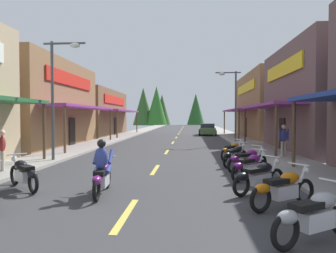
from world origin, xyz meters
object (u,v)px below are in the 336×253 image
object	(u,v)px
streetlamp_left	(59,83)
streetlamp_right	(232,96)
parked_car_curbside	(207,129)
motorcycle_parked_right_5	(235,155)
pedestrian_browsing	(284,139)
motorcycle_parked_right_0	(315,215)
motorcycle_parked_right_6	(232,151)
motorcycle_parked_left_3	(24,173)
motorcycle_parked_right_3	(250,166)
rider_cruising_lead	(102,172)
motorcycle_parked_right_2	(259,176)
motorcycle_parked_right_4	(247,160)
motorcycle_parked_right_1	(283,188)
pedestrian_by_shop	(2,148)

from	to	relation	value
streetlamp_left	streetlamp_right	bearing A→B (deg)	48.44
streetlamp_right	parked_car_curbside	bearing A→B (deg)	96.30
motorcycle_parked_right_5	pedestrian_browsing	world-z (taller)	pedestrian_browsing
motorcycle_parked_right_0	pedestrian_browsing	bearing A→B (deg)	43.71
motorcycle_parked_right_6	pedestrian_browsing	world-z (taller)	pedestrian_browsing
streetlamp_right	motorcycle_parked_right_5	size ratio (longest dim) A/B	3.30
streetlamp_right	motorcycle_parked_left_3	world-z (taller)	streetlamp_right
parked_car_curbside	motorcycle_parked_right_3	bearing A→B (deg)	-178.28
rider_cruising_lead	streetlamp_left	bearing A→B (deg)	28.29
motorcycle_parked_right_6	motorcycle_parked_left_3	bearing A→B (deg)	171.78
motorcycle_parked_right_0	motorcycle_parked_left_3	size ratio (longest dim) A/B	1.11
motorcycle_parked_right_3	motorcycle_parked_right_0	bearing A→B (deg)	-133.92
streetlamp_left	motorcycle_parked_right_2	bearing A→B (deg)	-33.07
streetlamp_left	motorcycle_parked_right_4	distance (m)	9.34
motorcycle_parked_right_1	parked_car_curbside	distance (m)	29.39
streetlamp_right	motorcycle_parked_right_3	bearing A→B (deg)	-95.22
rider_cruising_lead	motorcycle_parked_right_2	bearing A→B (deg)	-88.18
streetlamp_left	parked_car_curbside	xyz separation A→B (m)	(8.36, 22.59, -3.11)
streetlamp_left	pedestrian_browsing	world-z (taller)	streetlamp_left
motorcycle_parked_right_5	parked_car_curbside	distance (m)	23.09
motorcycle_parked_right_2	parked_car_curbside	distance (m)	27.94
streetlamp_right	motorcycle_parked_left_3	size ratio (longest dim) A/B	3.50
motorcycle_parked_right_2	motorcycle_parked_right_4	xyz separation A→B (m)	(0.30, 3.40, 0.00)
motorcycle_parked_right_6	pedestrian_by_shop	bearing A→B (deg)	153.50
motorcycle_parked_right_3	motorcycle_parked_right_4	distance (m)	1.55
motorcycle_parked_right_1	parked_car_curbside	bearing A→B (deg)	57.76
motorcycle_parked_right_0	motorcycle_parked_right_2	world-z (taller)	same
streetlamp_right	motorcycle_parked_right_0	xyz separation A→B (m)	(-1.25, -19.66, -3.36)
motorcycle_parked_right_4	motorcycle_parked_left_3	distance (m)	8.03
streetlamp_right	motorcycle_parked_left_3	distance (m)	18.62
motorcycle_parked_right_3	motorcycle_parked_right_1	bearing A→B (deg)	-132.57
motorcycle_parked_right_4	motorcycle_parked_right_6	size ratio (longest dim) A/B	1.04
motorcycle_parked_left_3	parked_car_curbside	size ratio (longest dim) A/B	0.39
motorcycle_parked_right_1	pedestrian_browsing	world-z (taller)	pedestrian_browsing
motorcycle_parked_right_3	parked_car_curbside	world-z (taller)	parked_car_curbside
streetlamp_right	motorcycle_parked_right_5	distance (m)	11.95
streetlamp_right	motorcycle_parked_right_0	distance (m)	19.99
streetlamp_left	motorcycle_parked_left_3	distance (m)	6.45
motorcycle_parked_right_6	motorcycle_parked_right_1	bearing A→B (deg)	-141.06
rider_cruising_lead	pedestrian_browsing	xyz separation A→B (m)	(7.38, 8.06, 0.39)
motorcycle_parked_right_0	motorcycle_parked_right_5	bearing A→B (deg)	58.85
motorcycle_parked_right_4	pedestrian_by_shop	size ratio (longest dim) A/B	1.07
rider_cruising_lead	pedestrian_browsing	size ratio (longest dim) A/B	1.20
motorcycle_parked_right_0	motorcycle_parked_right_6	xyz separation A→B (m)	(-0.00, 10.10, 0.00)
motorcycle_parked_right_2	motorcycle_parked_left_3	distance (m)	6.96
pedestrian_by_shop	pedestrian_browsing	xyz separation A→B (m)	(12.11, 5.23, 0.06)
motorcycle_parked_right_2	motorcycle_parked_right_6	xyz separation A→B (m)	(0.18, 6.67, 0.00)
motorcycle_parked_right_6	parked_car_curbside	distance (m)	21.27
streetlamp_left	motorcycle_parked_right_1	world-z (taller)	streetlamp_left
motorcycle_parked_right_3	pedestrian_browsing	world-z (taller)	pedestrian_browsing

